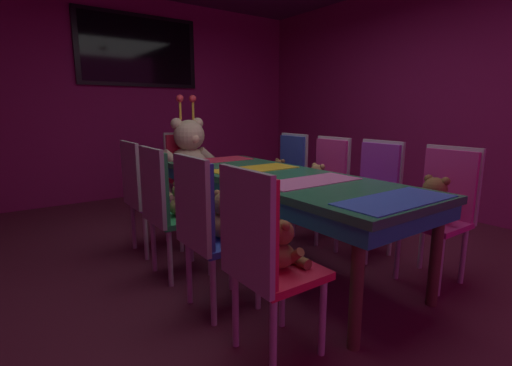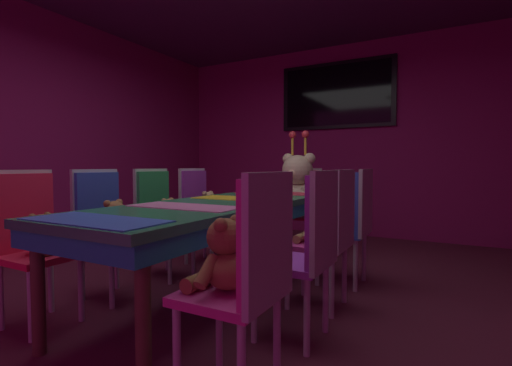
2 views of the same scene
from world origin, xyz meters
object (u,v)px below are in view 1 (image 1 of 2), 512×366
object	(u,v)px
teddy_right_3	(279,173)
wall_tv	(139,51)
teddy_left_3	(157,186)
chair_right_2	(327,177)
chair_left_3	(141,187)
king_teddy_bear	(190,153)
chair_left_1	(204,220)
teddy_left_2	(182,201)
chair_left_2	(164,200)
teddy_right_0	(433,203)
teddy_left_0	(282,247)
teddy_left_1	(225,218)
throne_chair	(184,166)
teddy_right_2	(316,180)
banquet_table	(279,185)
chair_right_3	(289,169)
chair_right_1	(375,186)
chair_left_0	(259,248)
chair_right_0	(444,200)

from	to	relation	value
teddy_right_3	wall_tv	bearing A→B (deg)	-72.88
teddy_left_3	chair_right_2	distance (m)	1.61
chair_left_3	king_teddy_bear	world-z (taller)	king_teddy_bear
chair_right_2	wall_tv	world-z (taller)	wall_tv
teddy_right_3	king_teddy_bear	size ratio (longest dim) A/B	0.29
chair_left_1	teddy_left_2	xyz separation A→B (m)	(0.13, 0.61, -0.03)
chair_left_1	chair_left_2	world-z (taller)	same
king_teddy_bear	teddy_right_0	bearing A→B (deg)	15.02
chair_left_1	wall_tv	distance (m)	3.82
teddy_left_0	teddy_right_0	world-z (taller)	teddy_right_0
teddy_left_1	throne_chair	size ratio (longest dim) A/B	0.32
chair_right_2	teddy_right_2	distance (m)	0.14
chair_left_2	wall_tv	distance (m)	3.28
banquet_table	chair_right_3	xyz separation A→B (m)	(0.83, 0.86, -0.06)
banquet_table	teddy_right_2	distance (m)	0.73
chair_right_2	chair_right_3	xyz separation A→B (m)	(0.02, 0.59, 0.00)
banquet_table	teddy_left_0	bearing A→B (deg)	-128.54
chair_right_1	king_teddy_bear	world-z (taller)	king_teddy_bear
chair_left_1	chair_left_2	size ratio (longest dim) A/B	1.00
banquet_table	teddy_right_2	bearing A→B (deg)	21.24
teddy_left_3	wall_tv	bearing A→B (deg)	73.18
chair_left_2	teddy_right_3	bearing A→B (deg)	20.21
banquet_table	chair_right_3	bearing A→B (deg)	45.75
chair_right_1	teddy_left_3	bearing A→B (deg)	-36.70
chair_left_0	throne_chair	distance (m)	2.78
chair_right_0	teddy_left_0	bearing A→B (deg)	-0.73
chair_right_0	throne_chair	xyz separation A→B (m)	(-0.82, 2.67, 0.00)
banquet_table	chair_left_3	xyz separation A→B (m)	(-0.82, 0.86, -0.06)
teddy_left_2	throne_chair	distance (m)	1.64
throne_chair	teddy_right_0	bearing A→B (deg)	14.09
chair_left_1	teddy_right_2	size ratio (longest dim) A/B	3.31
chair_right_0	teddy_right_2	size ratio (longest dim) A/B	3.31
teddy_left_1	throne_chair	world-z (taller)	throne_chair
chair_left_2	chair_right_0	size ratio (longest dim) A/B	1.00
teddy_right_0	king_teddy_bear	world-z (taller)	king_teddy_bear
teddy_left_1	teddy_right_0	xyz separation A→B (m)	(1.37, -0.58, 0.01)
teddy_left_0	chair_left_2	distance (m)	1.18
chair_left_0	chair_right_1	size ratio (longest dim) A/B	1.00
teddy_left_3	teddy_left_1	bearing A→B (deg)	-90.91
chair_left_3	teddy_right_2	distance (m)	1.61
banquet_table	wall_tv	world-z (taller)	wall_tv
chair_left_0	chair_right_3	world-z (taller)	same
chair_left_1	king_teddy_bear	size ratio (longest dim) A/B	1.04
chair_left_1	chair_left_0	bearing A→B (deg)	-90.17
chair_left_1	teddy_left_1	bearing A→B (deg)	-0.00
chair_left_3	king_teddy_bear	bearing A→B (deg)	41.73
teddy_right_0	chair_right_3	world-z (taller)	chair_right_3
chair_left_0	teddy_left_3	world-z (taller)	chair_left_0
chair_right_1	chair_right_2	xyz separation A→B (m)	(-0.03, 0.54, 0.00)
chair_right_0	teddy_right_0	world-z (taller)	chair_right_0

